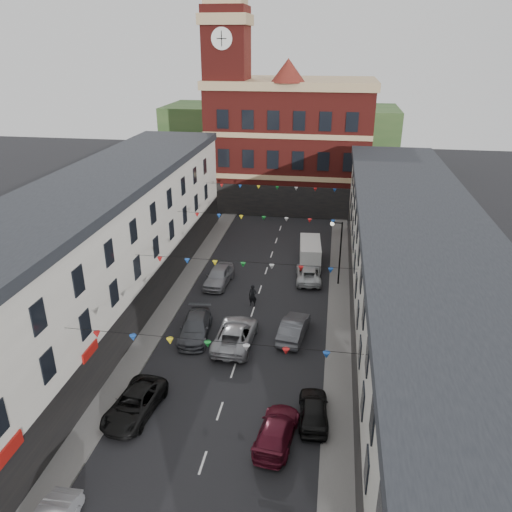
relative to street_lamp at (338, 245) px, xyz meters
The scene contains 19 objects.
ground 15.94m from the street_lamp, 115.07° to the right, with size 160.00×160.00×0.00m, color black.
pavement_left 18.43m from the street_lamp, 138.26° to the right, with size 1.80×64.00×0.15m, color #605E5B.
pavement_right 12.60m from the street_lamp, 88.33° to the right, with size 1.80×64.00×0.15m, color #605E5B.
terrace_left 22.52m from the street_lamp, 144.66° to the right, with size 8.40×56.00×10.70m.
terrace_right 14.04m from the street_lamp, 68.09° to the right, with size 8.40×56.00×9.70m.
civic_building 25.18m from the street_lamp, 105.30° to the left, with size 20.60×13.30×18.50m.
clock_tower 27.57m from the street_lamp, 123.79° to the left, with size 5.60×5.60×30.00m.
distant_hill 49.16m from the street_lamp, 102.40° to the left, with size 40.00×14.00×10.00m, color #2C4D24.
street_lamp is the anchor object (origin of this frame).
car_left_c 22.37m from the street_lamp, 121.05° to the right, with size 2.32×5.03×1.40m, color black.
car_left_d 14.75m from the street_lamp, 134.79° to the right, with size 2.09×5.14×1.49m, color #44474C.
car_left_e 10.94m from the street_lamp, behind, with size 1.93×4.80×1.63m, color gray.
car_right_c 20.28m from the street_lamp, 98.47° to the right, with size 1.92×4.71×1.37m, color #551121.
car_right_d 18.17m from the street_lamp, 93.37° to the right, with size 1.67×4.15×1.42m, color black.
car_right_e 10.18m from the street_lamp, 107.74° to the right, with size 1.63×4.69×1.54m, color #52545A.
car_right_f 4.11m from the street_lamp, 166.10° to the left, with size 2.23×4.83×1.34m, color silver.
moving_car 13.24m from the street_lamp, 123.15° to the right, with size 2.64×5.73×1.59m, color #A1A3A8.
white_van 5.81m from the street_lamp, 120.05° to the left, with size 1.95×5.08×2.25m, color silver.
pedestrian 8.89m from the street_lamp, 143.22° to the right, with size 0.69×0.46×1.90m, color black.
Camera 1 is at (5.81, -26.89, 20.13)m, focal length 35.00 mm.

